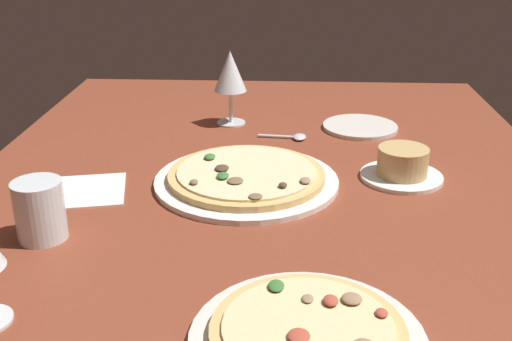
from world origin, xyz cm
name	(u,v)px	position (x,y,z in cm)	size (l,w,h in cm)	color
dining_table	(266,199)	(0.00, 0.00, 2.00)	(150.00, 110.00, 4.00)	brown
pizza_main	(246,178)	(-1.89, -3.56, 5.18)	(33.15, 33.15, 3.40)	white
pizza_side	(308,335)	(42.44, 6.25, 5.16)	(27.19, 27.19, 3.37)	silver
ramekin_on_saucer	(402,166)	(-5.59, 24.75, 6.51)	(15.04, 15.04, 5.97)	white
wine_glass_near	(230,73)	(-35.92, -9.27, 15.92)	(7.37, 7.37, 16.96)	silver
water_glass	(40,214)	(19.58, -32.82, 8.03)	(7.37, 7.37, 9.18)	silver
side_plate	(360,127)	(-33.59, 20.17, 4.45)	(16.75, 16.75, 0.90)	silver
paper_menu	(75,191)	(3.27, -33.26, 4.15)	(13.74, 17.00, 0.30)	white
spoon	(294,137)	(-26.17, 5.13, 4.46)	(4.27, 10.58, 1.00)	silver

